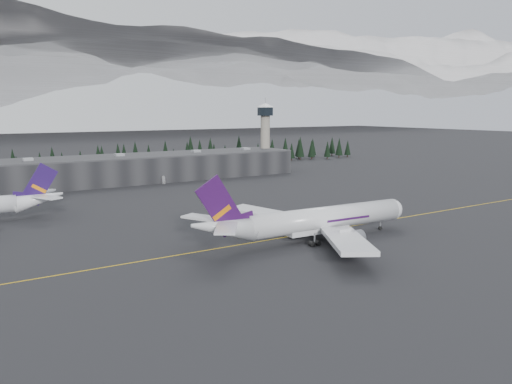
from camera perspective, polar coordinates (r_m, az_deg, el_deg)
ground at (r=140.57m, az=4.40°, el=-4.75°), size 1400.00×1400.00×0.00m
taxiline at (r=139.03m, az=4.90°, el=-4.91°), size 400.00×0.40×0.02m
terminal at (r=249.42m, az=-13.09°, el=2.71°), size 160.00×30.00×12.60m
control_tower at (r=284.42m, az=1.06°, el=7.20°), size 10.00×10.00×37.70m
treeline at (r=284.28m, az=-15.60°, el=3.64°), size 360.00×20.00×15.00m
jet_main at (r=131.64m, az=6.04°, el=-3.30°), size 66.00×60.81×19.39m
gse_vehicle_a at (r=214.22m, az=-23.48°, el=-0.43°), size 3.75×5.02×1.27m
gse_vehicle_b at (r=236.65m, az=-10.48°, el=1.07°), size 4.06×3.46×1.31m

